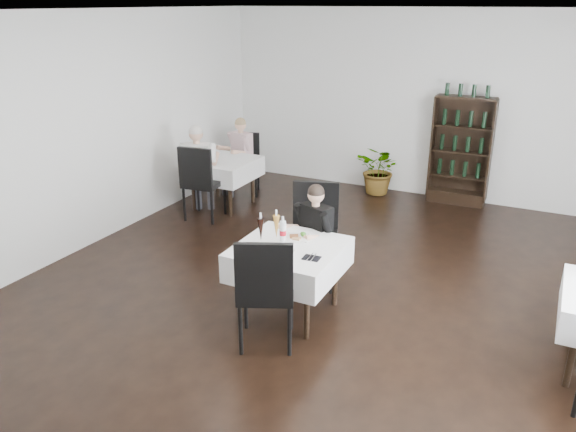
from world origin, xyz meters
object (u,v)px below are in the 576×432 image
object	(u,v)px
main_table	(289,259)
diner_main	(311,231)
potted_tree	(380,170)
wine_shelf	(461,152)

from	to	relation	value
main_table	diner_main	world-z (taller)	diner_main
main_table	potted_tree	distance (m)	4.22
potted_tree	diner_main	size ratio (longest dim) A/B	0.67
wine_shelf	potted_tree	bearing A→B (deg)	-174.82
potted_tree	diner_main	distance (m)	3.69
diner_main	main_table	bearing A→B (deg)	-90.31
wine_shelf	potted_tree	distance (m)	1.34
wine_shelf	potted_tree	world-z (taller)	wine_shelf
main_table	diner_main	xyz separation A→B (m)	(0.00, 0.54, 0.11)
wine_shelf	main_table	world-z (taller)	wine_shelf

